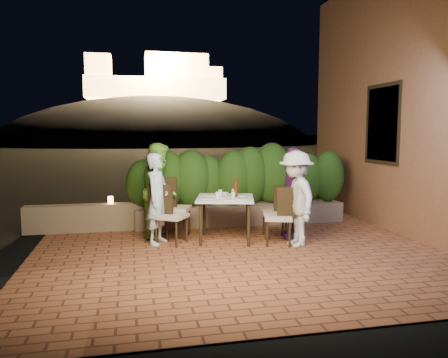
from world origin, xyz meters
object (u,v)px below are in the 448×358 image
object	(u,v)px
dining_table	(225,219)
parapet_lamp	(111,200)
diner_blue	(158,199)
diner_green	(160,190)
diner_purple	(293,193)
chair_right_back	(275,211)
chair_right_front	(278,216)
beer_bottle	(236,187)
bowl	(224,194)
chair_left_back	(175,207)
diner_white	(296,199)
chair_left_front	(171,215)

from	to	relation	value
dining_table	parapet_lamp	world-z (taller)	dining_table
diner_blue	diner_green	world-z (taller)	diner_green
diner_purple	chair_right_back	bearing A→B (deg)	-98.41
dining_table	diner_blue	size ratio (longest dim) A/B	0.62
chair_right_front	chair_right_back	world-z (taller)	chair_right_front
beer_bottle	parapet_lamp	xyz separation A→B (m)	(-2.14, 1.22, -0.35)
parapet_lamp	diner_blue	bearing A→B (deg)	-56.36
bowl	diner_green	size ratio (longest dim) A/B	0.09
chair_left_back	chair_right_back	xyz separation A→B (m)	(1.71, -0.39, -0.07)
diner_white	bowl	bearing A→B (deg)	-133.95
dining_table	diner_purple	size ratio (longest dim) A/B	0.59
chair_right_front	diner_green	size ratio (longest dim) A/B	0.57
chair_left_front	diner_white	size ratio (longest dim) A/B	0.64
diner_white	parapet_lamp	world-z (taller)	diner_white
dining_table	diner_white	bearing A→B (deg)	-28.27
diner_blue	parapet_lamp	bearing A→B (deg)	62.32
diner_white	dining_table	bearing A→B (deg)	-121.72
dining_table	beer_bottle	size ratio (longest dim) A/B	2.72
chair_left_front	diner_green	bearing A→B (deg)	137.26
dining_table	beer_bottle	xyz separation A→B (m)	(0.19, 0.03, 0.55)
chair_left_front	parapet_lamp	size ratio (longest dim) A/B	7.05
chair_left_front	chair_right_front	world-z (taller)	chair_left_front
beer_bottle	chair_left_front	distance (m)	1.19
chair_right_front	parapet_lamp	size ratio (longest dim) A/B	6.78
diner_blue	diner_green	xyz separation A→B (m)	(0.08, 0.52, 0.07)
beer_bottle	diner_blue	size ratio (longest dim) A/B	0.23
chair_left_back	diner_purple	xyz separation A→B (m)	(2.01, -0.49, 0.26)
chair_left_front	diner_green	world-z (taller)	diner_green
beer_bottle	chair_left_front	world-z (taller)	beer_bottle
diner_green	diner_white	xyz separation A→B (m)	(2.11, -1.12, -0.05)
bowl	chair_right_back	world-z (taller)	chair_right_back
diner_blue	diner_purple	world-z (taller)	diner_purple
chair_left_back	parapet_lamp	bearing A→B (deg)	165.12
chair_right_front	diner_purple	xyz separation A→B (m)	(0.41, 0.39, 0.32)
bowl	chair_left_front	distance (m)	1.06
chair_right_front	chair_left_back	bearing A→B (deg)	-11.23
bowl	parapet_lamp	world-z (taller)	bowl
dining_table	diner_purple	xyz separation A→B (m)	(1.21, -0.05, 0.42)
chair_left_front	chair_left_back	distance (m)	0.50
dining_table	chair_right_back	bearing A→B (deg)	3.09
diner_blue	beer_bottle	bearing A→B (deg)	-61.44
beer_bottle	chair_right_front	size ratio (longest dim) A/B	0.37
diner_white	chair_left_back	bearing A→B (deg)	-121.86
chair_right_front	diner_white	bearing A→B (deg)	170.53
beer_bottle	chair_right_back	xyz separation A→B (m)	(0.71, 0.02, -0.46)
diner_blue	bowl	bearing A→B (deg)	-48.72
diner_white	parapet_lamp	bearing A→B (deg)	-124.57
chair_left_front	diner_purple	bearing A→B (deg)	33.93
chair_right_front	dining_table	bearing A→B (deg)	-11.28
beer_bottle	diner_white	distance (m)	1.05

